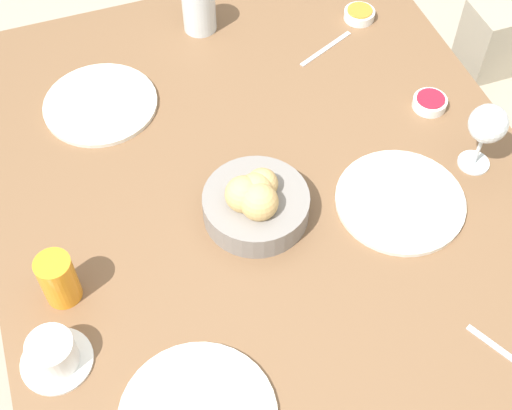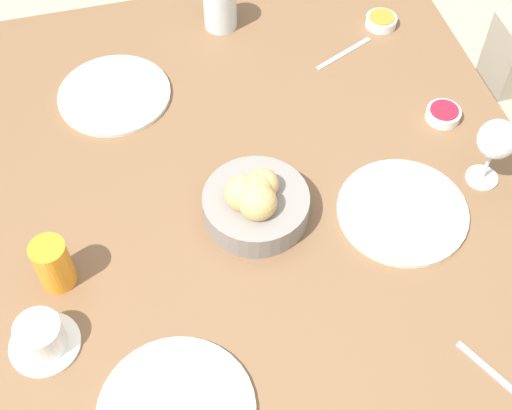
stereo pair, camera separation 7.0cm
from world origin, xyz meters
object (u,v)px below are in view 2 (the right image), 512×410
object	(u,v)px
water_tumbler	(220,6)
jam_bowl_berry	(443,114)
plate_near_left	(114,95)
wine_glass	(497,141)
fork_silver	(344,53)
jam_bowl_honey	(381,21)
coffee_cup	(41,337)
plate_far_center	(402,211)
knife_silver	(497,377)
bread_basket	(255,202)
juice_glass	(53,264)

from	to	relation	value
water_tumbler	jam_bowl_berry	distance (m)	0.57
plate_near_left	jam_bowl_berry	size ratio (longest dim) A/B	3.34
wine_glass	fork_silver	world-z (taller)	wine_glass
jam_bowl_honey	fork_silver	bearing A→B (deg)	-57.61
jam_bowl_berry	coffee_cup	bearing A→B (deg)	-69.63
plate_far_center	jam_bowl_honey	size ratio (longest dim) A/B	3.44
jam_bowl_honey	plate_far_center	bearing A→B (deg)	-16.20
plate_near_left	fork_silver	bearing A→B (deg)	90.50
jam_bowl_honey	knife_silver	size ratio (longest dim) A/B	0.49
knife_silver	coffee_cup	bearing A→B (deg)	-108.88
plate_near_left	water_tumbler	xyz separation A→B (m)	(-0.17, 0.28, 0.05)
bread_basket	juice_glass	world-z (taller)	bread_basket
coffee_cup	fork_silver	bearing A→B (deg)	127.95
jam_bowl_berry	plate_near_left	bearing A→B (deg)	-109.74
plate_far_center	plate_near_left	bearing A→B (deg)	-132.55
plate_far_center	jam_bowl_honey	distance (m)	0.55
juice_glass	water_tumbler	bearing A→B (deg)	144.42
bread_basket	knife_silver	distance (m)	0.52
bread_basket	knife_silver	world-z (taller)	bread_basket
juice_glass	jam_bowl_berry	size ratio (longest dim) A/B	1.43
water_tumbler	wine_glass	world-z (taller)	wine_glass
bread_basket	knife_silver	bearing A→B (deg)	36.01
juice_glass	coffee_cup	distance (m)	0.13
wine_glass	fork_silver	bearing A→B (deg)	-160.56
coffee_cup	plate_near_left	bearing A→B (deg)	160.87
plate_far_center	coffee_cup	distance (m)	0.70
wine_glass	jam_bowl_honey	size ratio (longest dim) A/B	2.13
plate_near_left	juice_glass	xyz separation A→B (m)	(0.44, -0.16, 0.05)
jam_bowl_berry	jam_bowl_honey	bearing A→B (deg)	-176.30
water_tumbler	wine_glass	distance (m)	0.71
plate_far_center	wine_glass	size ratio (longest dim) A/B	1.62
bread_basket	fork_silver	world-z (taller)	bread_basket
plate_near_left	juice_glass	size ratio (longest dim) A/B	2.34
jam_bowl_berry	fork_silver	xyz separation A→B (m)	(-0.24, -0.14, -0.01)
coffee_cup	bread_basket	bearing A→B (deg)	112.70
plate_near_left	jam_bowl_berry	xyz separation A→B (m)	(0.24, 0.67, 0.01)
plate_far_center	knife_silver	size ratio (longest dim) A/B	1.69
fork_silver	bread_basket	bearing A→B (deg)	-38.50
jam_bowl_honey	bread_basket	bearing A→B (deg)	-42.62
knife_silver	plate_far_center	bearing A→B (deg)	-175.45
juice_glass	jam_bowl_honey	size ratio (longest dim) A/B	1.43
jam_bowl_berry	jam_bowl_honey	world-z (taller)	same
plate_far_center	fork_silver	xyz separation A→B (m)	(-0.46, 0.04, -0.00)
bread_basket	coffee_cup	bearing A→B (deg)	-67.30
plate_near_left	fork_silver	xyz separation A→B (m)	(-0.00, 0.53, -0.00)
bread_basket	plate_far_center	size ratio (longest dim) A/B	0.80
coffee_cup	knife_silver	world-z (taller)	coffee_cup
bread_basket	plate_far_center	xyz separation A→B (m)	(0.06, 0.27, -0.04)
knife_silver	wine_glass	bearing A→B (deg)	158.22
jam_bowl_berry	jam_bowl_honey	xyz separation A→B (m)	(-0.32, -0.02, 0.00)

